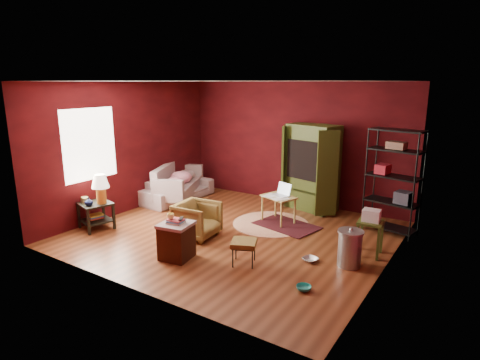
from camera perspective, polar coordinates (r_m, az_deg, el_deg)
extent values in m
cube|color=brown|center=(7.65, -0.82, -7.67)|extent=(5.50, 5.00, 0.02)
cube|color=white|center=(7.12, -0.90, 13.96)|extent=(5.50, 5.00, 0.02)
cube|color=#470A0D|center=(9.41, 7.71, 5.19)|extent=(5.50, 0.02, 2.80)
cube|color=#470A0D|center=(5.41, -15.84, -1.64)|extent=(5.50, 0.02, 2.80)
cube|color=#470A0D|center=(9.06, -15.56, 4.48)|extent=(0.02, 5.00, 2.80)
cube|color=#470A0D|center=(6.19, 20.88, -0.10)|extent=(0.02, 5.00, 2.80)
cube|color=white|center=(8.39, -20.61, 4.77)|extent=(0.02, 1.20, 1.40)
imported|color=gray|center=(9.76, -8.81, -0.72)|extent=(0.59, 1.90, 0.74)
imported|color=black|center=(7.42, -6.12, -5.41)|extent=(0.71, 0.75, 0.72)
imported|color=#BBBDC2|center=(6.58, 9.99, -10.38)|extent=(0.25, 0.12, 0.24)
imported|color=#24ABA4|center=(5.74, 9.09, -14.31)|extent=(0.22, 0.14, 0.21)
imported|color=#0C153C|center=(8.06, -20.71, -2.91)|extent=(0.20, 0.20, 0.15)
imported|color=#FCE77B|center=(6.49, -9.86, -5.00)|extent=(0.14, 0.12, 0.12)
cube|color=black|center=(8.22, -19.91, -3.20)|extent=(0.68, 0.68, 0.04)
cube|color=black|center=(8.32, -19.72, -5.43)|extent=(0.63, 0.63, 0.03)
cube|color=black|center=(8.44, -21.95, -4.71)|extent=(0.06, 0.06, 0.51)
cube|color=black|center=(7.99, -20.75, -5.61)|extent=(0.06, 0.06, 0.51)
cube|color=black|center=(8.60, -18.85, -4.10)|extent=(0.06, 0.06, 0.51)
cube|color=black|center=(8.16, -17.51, -4.95)|extent=(0.06, 0.06, 0.51)
cylinder|color=orange|center=(8.11, -19.12, -2.09)|extent=(0.23, 0.23, 0.31)
cone|color=#F2E5C6|center=(8.04, -19.28, -0.15)|extent=(0.41, 0.41, 0.26)
cube|color=#8E8A4D|center=(8.28, -21.18, -2.66)|extent=(0.19, 0.15, 0.11)
cube|color=#CE4933|center=(8.35, -19.86, -5.08)|extent=(0.26, 0.30, 0.03)
cube|color=blue|center=(8.33, -19.85, -4.89)|extent=(0.26, 0.30, 0.03)
cube|color=#E8E44D|center=(8.32, -19.84, -4.69)|extent=(0.26, 0.30, 0.03)
cube|color=gray|center=(9.81, -8.60, -1.35)|extent=(1.36, 1.86, 0.36)
cube|color=gray|center=(9.84, -10.40, 0.10)|extent=(0.85, 1.63, 0.72)
cube|color=gray|center=(8.97, -10.25, -1.54)|extent=(0.72, 0.44, 0.50)
cube|color=gray|center=(10.55, -7.27, 0.89)|extent=(0.72, 0.44, 0.50)
ellipsoid|color=#C51B4C|center=(9.26, -9.29, -0.43)|extent=(0.62, 0.62, 0.25)
ellipsoid|color=#C51B4C|center=(9.72, -8.41, 0.38)|extent=(0.69, 0.69, 0.29)
ellipsoid|color=gray|center=(10.15, -7.66, 0.77)|extent=(0.57, 0.57, 0.23)
cube|color=#3D1B0E|center=(6.62, -9.01, -8.72)|extent=(0.53, 0.53, 0.55)
cube|color=gray|center=(6.51, -9.11, -6.28)|extent=(0.56, 0.56, 0.05)
cube|color=beige|center=(6.50, -9.12, -5.98)|extent=(0.29, 0.24, 0.02)
cube|color=teal|center=(6.49, -9.13, -5.79)|extent=(0.30, 0.26, 0.02)
cube|color=#BC464F|center=(6.48, -9.13, -5.61)|extent=(0.26, 0.21, 0.02)
cube|color=black|center=(6.46, -8.38, -5.45)|extent=(0.12, 0.17, 0.02)
cube|color=black|center=(6.31, 0.56, -8.96)|extent=(0.50, 0.50, 0.08)
cube|color=black|center=(6.33, 0.56, -9.35)|extent=(0.45, 0.45, 0.02)
cylinder|color=black|center=(6.27, -1.04, -11.04)|extent=(0.03, 0.03, 0.31)
cylinder|color=black|center=(6.23, 1.76, -11.21)|extent=(0.03, 0.03, 0.31)
cylinder|color=black|center=(6.54, -0.59, -9.94)|extent=(0.03, 0.03, 0.31)
cylinder|color=black|center=(6.50, 2.09, -10.10)|extent=(0.03, 0.03, 0.31)
cylinder|color=beige|center=(8.15, 4.40, -6.20)|extent=(1.54, 1.54, 0.01)
cube|color=#4F151D|center=(8.06, 6.63, -6.43)|extent=(1.35, 1.04, 0.01)
cube|color=tan|center=(8.09, 5.52, -2.40)|extent=(0.76, 0.65, 0.03)
cylinder|color=tan|center=(8.25, 3.21, -4.00)|extent=(0.05, 0.05, 0.54)
cylinder|color=tan|center=(7.86, 5.89, -4.98)|extent=(0.05, 0.05, 0.54)
cylinder|color=tan|center=(8.49, 5.10, -3.52)|extent=(0.05, 0.05, 0.54)
cylinder|color=tan|center=(8.10, 7.80, -4.45)|extent=(0.05, 0.05, 0.54)
cube|color=silver|center=(8.11, 5.70, -2.19)|extent=(0.41, 0.34, 0.02)
cube|color=silver|center=(8.15, 6.33, -1.23)|extent=(0.35, 0.19, 0.23)
cube|color=white|center=(8.11, 4.34, -2.21)|extent=(0.27, 0.35, 0.00)
cube|color=white|center=(7.92, 5.76, -2.63)|extent=(0.36, 0.39, 0.00)
cube|color=#3B4A15|center=(9.00, 10.23, 1.76)|extent=(1.21, 0.85, 1.90)
cube|color=black|center=(8.88, 9.89, 2.94)|extent=(0.98, 0.66, 0.85)
cube|color=#3B4A15|center=(9.15, 6.19, 2.11)|extent=(0.20, 0.44, 1.80)
cube|color=#3B4A15|center=(8.43, 12.30, 0.86)|extent=(0.37, 0.33, 1.80)
cube|color=#303135|center=(8.94, 10.06, 2.35)|extent=(0.72, 0.64, 0.52)
cube|color=black|center=(8.74, 9.04, 2.13)|extent=(0.49, 0.13, 0.40)
cube|color=#3B4A15|center=(9.07, 9.91, -1.36)|extent=(0.99, 0.71, 0.05)
cylinder|color=black|center=(7.94, 17.36, 0.02)|extent=(0.03, 0.03, 1.97)
cylinder|color=black|center=(7.59, 23.51, -1.14)|extent=(0.03, 0.03, 1.97)
cylinder|color=black|center=(8.29, 18.61, 0.48)|extent=(0.03, 0.03, 1.97)
cylinder|color=black|center=(7.95, 24.54, -0.60)|extent=(0.03, 0.03, 1.97)
cube|color=black|center=(8.17, 20.42, -6.25)|extent=(1.02, 0.60, 0.03)
cube|color=black|center=(8.03, 20.72, -2.94)|extent=(1.02, 0.60, 0.03)
cube|color=black|center=(7.91, 21.02, 0.47)|extent=(1.02, 0.60, 0.03)
cube|color=black|center=(7.82, 21.33, 3.98)|extent=(1.02, 0.60, 0.03)
cube|color=black|center=(7.77, 21.56, 6.60)|extent=(1.02, 0.60, 0.03)
cube|color=maroon|center=(7.97, 19.65, 1.49)|extent=(0.27, 0.31, 0.17)
cube|color=#32333F|center=(7.91, 22.24, -2.33)|extent=(0.32, 0.32, 0.22)
cube|color=#7E5F4B|center=(7.80, 21.38, 4.61)|extent=(0.36, 0.28, 0.13)
cube|color=#3B4A15|center=(6.90, 18.12, -5.73)|extent=(0.42, 0.42, 0.04)
cube|color=#3B4A15|center=(6.87, 16.31, -8.19)|extent=(0.04, 0.04, 0.56)
cube|color=#3B4A15|center=(6.82, 19.05, -8.57)|extent=(0.04, 0.04, 0.56)
cube|color=#3B4A15|center=(7.17, 16.90, -7.28)|extent=(0.04, 0.04, 0.56)
cube|color=#3B4A15|center=(7.12, 19.52, -7.64)|extent=(0.04, 0.04, 0.56)
cube|color=white|center=(6.86, 18.19, -4.81)|extent=(0.29, 0.23, 0.19)
cylinder|color=#A6AAAE|center=(6.51, 15.33, -9.50)|extent=(0.47, 0.47, 0.54)
cylinder|color=#A6AAAE|center=(6.40, 15.50, -7.11)|extent=(0.52, 0.52, 0.04)
sphere|color=#A6AAAE|center=(6.39, 15.52, -6.81)|extent=(0.07, 0.07, 0.05)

